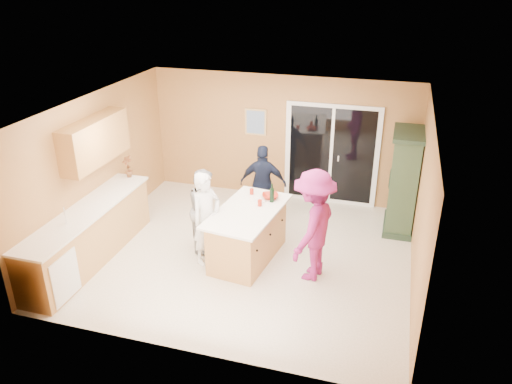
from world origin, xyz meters
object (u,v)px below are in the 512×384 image
(green_hutch, at_px, (403,183))
(woman_magenta, at_px, (313,226))
(woman_grey, at_px, (205,209))
(woman_navy, at_px, (263,183))
(woman_white, at_px, (206,219))
(kitchen_island, at_px, (248,236))

(green_hutch, bearing_deg, woman_magenta, -122.36)
(woman_grey, bearing_deg, woman_navy, -42.74)
(woman_white, xyz_separation_m, woman_navy, (0.48, 1.72, -0.04))
(green_hutch, distance_m, woman_white, 3.69)
(kitchen_island, distance_m, green_hutch, 3.07)
(kitchen_island, xyz_separation_m, woman_navy, (-0.14, 1.45, 0.33))
(woman_white, bearing_deg, kitchen_island, -41.75)
(woman_grey, bearing_deg, green_hutch, -78.14)
(woman_white, bearing_deg, woman_navy, 9.22)
(woman_grey, relative_size, woman_navy, 0.97)
(woman_grey, height_order, woman_magenta, woman_magenta)
(woman_white, distance_m, woman_grey, 0.46)
(green_hutch, relative_size, woman_magenta, 1.05)
(kitchen_island, bearing_deg, woman_white, -149.31)
(woman_white, height_order, woman_navy, woman_white)
(kitchen_island, distance_m, woman_navy, 1.50)
(woman_magenta, bearing_deg, woman_white, -76.35)
(green_hutch, xyz_separation_m, woman_white, (-3.04, -2.08, -0.13))
(woman_white, bearing_deg, woman_magenta, -63.60)
(kitchen_island, distance_m, woman_white, 0.77)
(woman_white, xyz_separation_m, woman_grey, (-0.19, 0.42, -0.06))
(woman_grey, xyz_separation_m, woman_magenta, (1.94, -0.37, 0.17))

